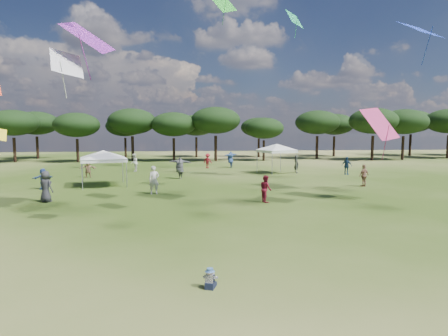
# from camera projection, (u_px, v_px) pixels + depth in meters

# --- Properties ---
(ground) EXTENTS (140.00, 140.00, 0.00)m
(ground) POSITION_uv_depth(u_px,v_px,m) (236.00, 318.00, 8.56)
(ground) COLOR #364D17
(ground) RESTS_ON ground
(tree_line) EXTENTS (108.78, 17.63, 7.77)m
(tree_line) POSITION_uv_depth(u_px,v_px,m) (208.00, 123.00, 55.17)
(tree_line) COLOR black
(tree_line) RESTS_ON ground
(tent_left) EXTENTS (6.48, 6.48, 3.06)m
(tent_left) POSITION_uv_depth(u_px,v_px,m) (103.00, 152.00, 28.73)
(tent_left) COLOR gray
(tent_left) RESTS_ON ground
(tent_right) EXTENTS (5.76, 5.76, 3.26)m
(tent_right) POSITION_uv_depth(u_px,v_px,m) (277.00, 145.00, 37.14)
(tent_right) COLOR gray
(tent_right) RESTS_ON ground
(toddler) EXTENTS (0.43, 0.46, 0.57)m
(toddler) POSITION_uv_depth(u_px,v_px,m) (210.00, 279.00, 10.14)
(toddler) COLOR #161B31
(toddler) RESTS_ON ground
(festival_crowd) EXTENTS (27.19, 22.61, 1.91)m
(festival_crowd) POSITION_uv_depth(u_px,v_px,m) (192.00, 167.00, 34.41)
(festival_crowd) COLOR silver
(festival_crowd) RESTS_ON ground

